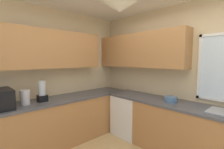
{
  "coord_description": "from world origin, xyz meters",
  "views": [
    {
      "loc": [
        1.22,
        -1.26,
        1.62
      ],
      "look_at": [
        -0.78,
        0.62,
        1.35
      ],
      "focal_mm": 25.28,
      "sensor_mm": 36.0,
      "label": 1
    }
  ],
  "objects_px": {
    "dishwasher": "(130,115)",
    "bowl": "(171,99)",
    "kettle": "(25,97)",
    "blender_appliance": "(42,92)"
  },
  "relations": [
    {
      "from": "bowl",
      "to": "blender_appliance",
      "type": "relative_size",
      "value": 0.59
    },
    {
      "from": "kettle",
      "to": "bowl",
      "type": "height_order",
      "value": "kettle"
    },
    {
      "from": "bowl",
      "to": "blender_appliance",
      "type": "bearing_deg",
      "value": -133.94
    },
    {
      "from": "kettle",
      "to": "blender_appliance",
      "type": "bearing_deg",
      "value": 94.14
    },
    {
      "from": "dishwasher",
      "to": "kettle",
      "type": "bearing_deg",
      "value": -109.06
    },
    {
      "from": "dishwasher",
      "to": "bowl",
      "type": "bearing_deg",
      "value": 1.94
    },
    {
      "from": "bowl",
      "to": "dishwasher",
      "type": "bearing_deg",
      "value": -178.06
    },
    {
      "from": "dishwasher",
      "to": "bowl",
      "type": "relative_size",
      "value": 3.93
    },
    {
      "from": "kettle",
      "to": "blender_appliance",
      "type": "distance_m",
      "value": 0.28
    },
    {
      "from": "kettle",
      "to": "bowl",
      "type": "relative_size",
      "value": 1.13
    }
  ]
}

